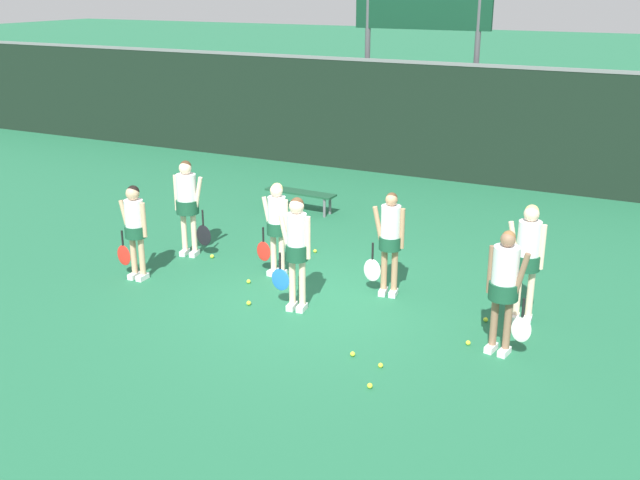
% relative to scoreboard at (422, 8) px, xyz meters
% --- Properties ---
extents(ground_plane, '(140.00, 140.00, 0.00)m').
position_rel_scoreboard_xyz_m(ground_plane, '(1.56, -8.99, -4.13)').
color(ground_plane, '#216642').
extents(fence_windscreen, '(60.00, 0.08, 2.92)m').
position_rel_scoreboard_xyz_m(fence_windscreen, '(1.56, -0.96, -2.65)').
color(fence_windscreen, black).
rests_on(fence_windscreen, ground_plane).
extents(scoreboard, '(3.59, 0.15, 5.37)m').
position_rel_scoreboard_xyz_m(scoreboard, '(0.00, 0.00, 0.00)').
color(scoreboard, '#515156').
rests_on(scoreboard, ground_plane).
extents(bench_courtside, '(1.63, 0.43, 0.44)m').
position_rel_scoreboard_xyz_m(bench_courtside, '(-0.88, -4.97, -3.75)').
color(bench_courtside, '#19472D').
rests_on(bench_courtside, ground_plane).
extents(player_0, '(0.64, 0.36, 1.62)m').
position_rel_scoreboard_xyz_m(player_0, '(-1.49, -9.64, -3.17)').
color(player_0, tan).
rests_on(player_0, ground_plane).
extents(player_1, '(0.63, 0.34, 1.77)m').
position_rel_scoreboard_xyz_m(player_1, '(1.50, -9.55, -3.08)').
color(player_1, beige).
rests_on(player_1, ground_plane).
extents(player_2, '(0.66, 0.40, 1.73)m').
position_rel_scoreboard_xyz_m(player_2, '(4.61, -9.58, -3.10)').
color(player_2, '#8C664C').
rests_on(player_2, ground_plane).
extents(player_3, '(0.69, 0.41, 1.76)m').
position_rel_scoreboard_xyz_m(player_3, '(-1.39, -8.31, -3.07)').
color(player_3, beige).
rests_on(player_3, ground_plane).
extents(player_4, '(0.62, 0.34, 1.62)m').
position_rel_scoreboard_xyz_m(player_4, '(0.53, -8.45, -3.18)').
color(player_4, beige).
rests_on(player_4, ground_plane).
extents(player_5, '(0.63, 0.35, 1.69)m').
position_rel_scoreboard_xyz_m(player_5, '(2.54, -8.39, -3.14)').
color(player_5, tan).
rests_on(player_5, ground_plane).
extents(player_6, '(0.66, 0.38, 1.78)m').
position_rel_scoreboard_xyz_m(player_6, '(4.66, -8.43, -3.06)').
color(player_6, beige).
rests_on(player_6, ground_plane).
extents(tennis_ball_0, '(0.07, 0.07, 0.07)m').
position_rel_scoreboard_xyz_m(tennis_ball_0, '(0.76, -9.77, -4.09)').
color(tennis_ball_0, '#CCE033').
rests_on(tennis_ball_0, ground_plane).
extents(tennis_ball_1, '(0.07, 0.07, 0.07)m').
position_rel_scoreboard_xyz_m(tennis_ball_1, '(0.61, -7.19, -4.09)').
color(tennis_ball_1, '#CCE033').
rests_on(tennis_ball_1, ground_plane).
extents(tennis_ball_2, '(0.07, 0.07, 0.07)m').
position_rel_scoreboard_xyz_m(tennis_ball_2, '(3.34, -10.70, -4.09)').
color(tennis_ball_2, '#CCE033').
rests_on(tennis_ball_2, ground_plane).
extents(tennis_ball_3, '(0.07, 0.07, 0.07)m').
position_rel_scoreboard_xyz_m(tennis_ball_3, '(4.21, -8.71, -4.09)').
color(tennis_ball_3, '#CCE033').
rests_on(tennis_ball_3, ground_plane).
extents(tennis_ball_4, '(0.07, 0.07, 0.07)m').
position_rel_scoreboard_xyz_m(tennis_ball_4, '(-0.93, -8.29, -4.09)').
color(tennis_ball_4, '#CCE033').
rests_on(tennis_ball_4, ground_plane).
extents(tennis_ball_5, '(0.07, 0.07, 0.07)m').
position_rel_scoreboard_xyz_m(tennis_ball_5, '(1.01, -8.78, -4.09)').
color(tennis_ball_5, '#CCE033').
rests_on(tennis_ball_5, ground_plane).
extents(tennis_ball_6, '(0.07, 0.07, 0.07)m').
position_rel_scoreboard_xyz_m(tennis_ball_6, '(0.64, -7.72, -4.09)').
color(tennis_ball_6, '#CCE033').
rests_on(tennis_ball_6, ground_plane).
extents(tennis_ball_7, '(0.07, 0.07, 0.07)m').
position_rel_scoreboard_xyz_m(tennis_ball_7, '(3.42, -11.24, -4.09)').
color(tennis_ball_7, '#CCE033').
rests_on(tennis_ball_7, ground_plane).
extents(tennis_ball_8, '(0.07, 0.07, 0.07)m').
position_rel_scoreboard_xyz_m(tennis_ball_8, '(2.89, -10.57, -4.09)').
color(tennis_ball_8, '#CCE033').
rests_on(tennis_ball_8, ground_plane).
extents(tennis_ball_9, '(0.07, 0.07, 0.07)m').
position_rel_scoreboard_xyz_m(tennis_ball_9, '(4.18, -9.56, -4.09)').
color(tennis_ball_9, '#CCE033').
rests_on(tennis_ball_9, ground_plane).
extents(tennis_ball_10, '(0.07, 0.07, 0.07)m').
position_rel_scoreboard_xyz_m(tennis_ball_10, '(0.29, -9.01, -4.09)').
color(tennis_ball_10, '#CCE033').
rests_on(tennis_ball_10, ground_plane).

